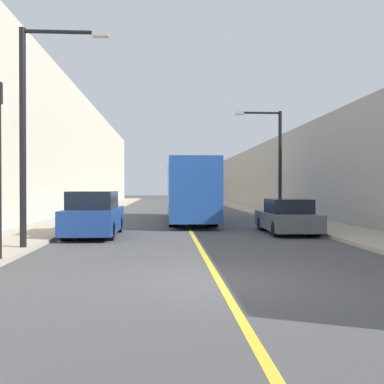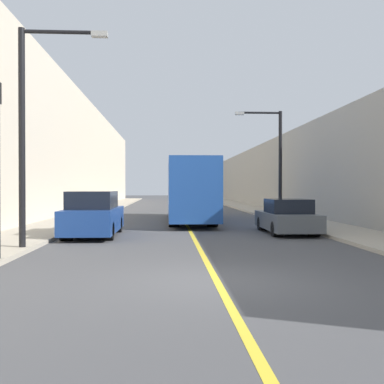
% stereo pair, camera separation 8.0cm
% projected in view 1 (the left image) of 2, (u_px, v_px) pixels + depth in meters
% --- Properties ---
extents(ground_plane, '(200.00, 200.00, 0.00)m').
position_uv_depth(ground_plane, '(219.00, 281.00, 9.37)').
color(ground_plane, '#474749').
extents(sidewalk_left, '(2.74, 72.00, 0.13)m').
position_uv_depth(sidewalk_left, '(103.00, 209.00, 38.92)').
color(sidewalk_left, '#A89E8C').
rests_on(sidewalk_left, ground).
extents(sidewalk_right, '(2.74, 72.00, 0.13)m').
position_uv_depth(sidewalk_right, '(252.00, 209.00, 39.71)').
color(sidewalk_right, '#A89E8C').
rests_on(sidewalk_right, ground).
extents(building_row_left, '(4.00, 72.00, 9.72)m').
position_uv_depth(building_row_left, '(63.00, 154.00, 38.67)').
color(building_row_left, beige).
rests_on(building_row_left, ground).
extents(building_row_right, '(4.00, 72.00, 6.10)m').
position_uv_depth(building_row_right, '(290.00, 175.00, 39.88)').
color(building_row_right, gray).
rests_on(building_row_right, ground).
extents(road_center_line, '(0.16, 72.00, 0.01)m').
position_uv_depth(road_center_line, '(178.00, 210.00, 39.32)').
color(road_center_line, gold).
rests_on(road_center_line, ground).
extents(bus, '(2.43, 11.76, 3.40)m').
position_uv_depth(bus, '(189.00, 190.00, 25.83)').
color(bus, '#1E4793').
rests_on(bus, ground).
extents(parked_suv_left, '(1.93, 4.84, 1.81)m').
position_uv_depth(parked_suv_left, '(94.00, 215.00, 17.99)').
color(parked_suv_left, navy).
rests_on(parked_suv_left, ground).
extents(car_right_near, '(1.90, 4.37, 1.47)m').
position_uv_depth(car_right_near, '(287.00, 218.00, 19.15)').
color(car_right_near, '#51565B').
rests_on(car_right_near, ground).
extents(street_lamp_left, '(2.72, 0.24, 6.71)m').
position_uv_depth(street_lamp_left, '(32.00, 120.00, 13.74)').
color(street_lamp_left, black).
rests_on(street_lamp_left, sidewalk_left).
extents(street_lamp_right, '(2.72, 0.24, 6.21)m').
position_uv_depth(street_lamp_right, '(275.00, 156.00, 25.80)').
color(street_lamp_right, black).
rests_on(street_lamp_right, sidewalk_right).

